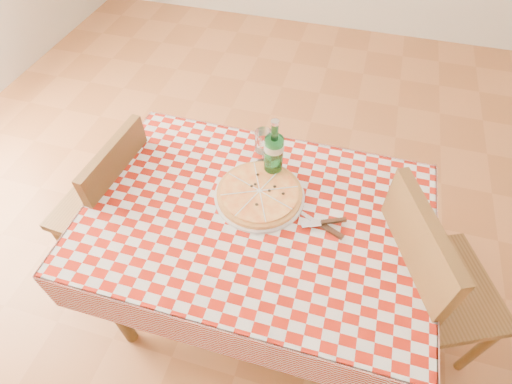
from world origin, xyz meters
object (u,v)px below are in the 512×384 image
(pizza_plate, at_px, (260,193))
(water_bottle, at_px, (274,149))
(dining_table, at_px, (257,230))
(chair_near, at_px, (422,281))
(chair_far, at_px, (113,202))
(wine_glass, at_px, (263,149))

(pizza_plate, xyz_separation_m, water_bottle, (0.02, 0.13, 0.12))
(dining_table, xyz_separation_m, pizza_plate, (-0.01, 0.09, 0.12))
(chair_near, distance_m, chair_far, 1.37)
(chair_far, relative_size, water_bottle, 3.24)
(chair_far, bearing_deg, pizza_plate, -173.98)
(pizza_plate, relative_size, water_bottle, 1.27)
(dining_table, bearing_deg, wine_glass, 100.24)
(water_bottle, bearing_deg, dining_table, -91.34)
(chair_near, xyz_separation_m, water_bottle, (-0.65, 0.21, 0.33))
(chair_far, xyz_separation_m, pizza_plate, (0.70, 0.02, 0.27))
(dining_table, relative_size, chair_far, 1.34)
(chair_near, height_order, water_bottle, water_bottle)
(chair_near, height_order, pizza_plate, chair_near)
(chair_near, height_order, chair_far, chair_near)
(water_bottle, height_order, wine_glass, water_bottle)
(dining_table, xyz_separation_m, wine_glass, (-0.05, 0.26, 0.19))
(chair_near, distance_m, wine_glass, 0.80)
(chair_near, bearing_deg, pizza_plate, 148.20)
(chair_far, bearing_deg, dining_table, 178.84)
(chair_far, height_order, wine_glass, wine_glass)
(chair_near, distance_m, pizza_plate, 0.71)
(dining_table, relative_size, chair_near, 1.22)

